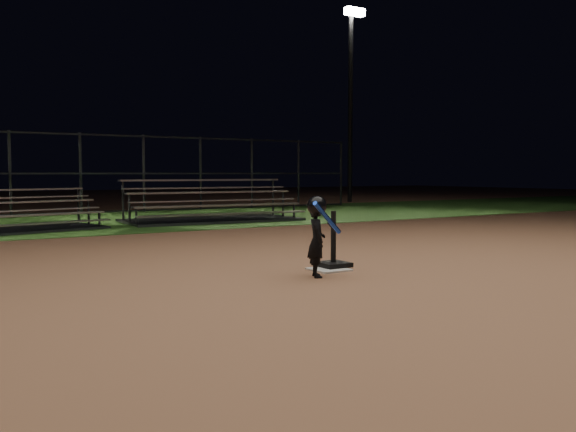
% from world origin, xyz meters
% --- Properties ---
extents(ground, '(80.00, 80.00, 0.00)m').
position_xyz_m(ground, '(0.00, 0.00, 0.00)').
color(ground, '#9A6546').
rests_on(ground, ground).
extents(grass_strip, '(60.00, 8.00, 0.01)m').
position_xyz_m(grass_strip, '(0.00, 10.00, 0.01)').
color(grass_strip, '#274E19').
rests_on(grass_strip, ground).
extents(home_plate, '(0.45, 0.45, 0.02)m').
position_xyz_m(home_plate, '(0.00, 0.00, 0.01)').
color(home_plate, beige).
rests_on(home_plate, ground).
extents(batting_tee, '(0.38, 0.38, 0.74)m').
position_xyz_m(batting_tee, '(0.15, 0.11, 0.16)').
color(batting_tee, black).
rests_on(batting_tee, home_plate).
extents(child_batter, '(0.55, 0.47, 0.99)m').
position_xyz_m(child_batter, '(-0.42, -0.34, 0.53)').
color(child_batter, black).
rests_on(child_batter, ground).
extents(bleacher_left, '(4.03, 2.61, 0.91)m').
position_xyz_m(bleacher_left, '(-2.68, 7.93, 0.19)').
color(bleacher_left, '#BCBCC1').
rests_on(bleacher_left, ground).
extents(bleacher_right, '(4.60, 2.44, 1.10)m').
position_xyz_m(bleacher_right, '(2.19, 8.25, 0.23)').
color(bleacher_right, '#A3A3A7').
rests_on(bleacher_right, ground).
extents(backstop_fence, '(20.08, 0.08, 2.50)m').
position_xyz_m(backstop_fence, '(0.00, 13.00, 1.25)').
color(backstop_fence, '#38383D').
rests_on(backstop_fence, ground).
extents(light_pole_right, '(0.90, 0.53, 8.30)m').
position_xyz_m(light_pole_right, '(12.00, 14.94, 4.95)').
color(light_pole_right, '#2D2D30').
rests_on(light_pole_right, ground).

